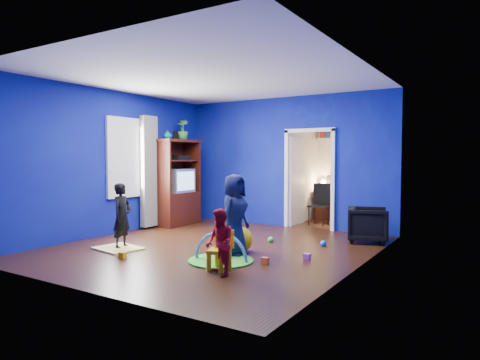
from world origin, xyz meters
The scene contains 33 objects.
floor centered at (0.00, 0.00, 0.00)m, with size 5.00×5.50×0.01m, color black.
ceiling centered at (0.00, 0.00, 2.90)m, with size 5.00×5.50×0.01m, color white.
wall_back centered at (0.00, 2.75, 1.45)m, with size 5.00×0.02×2.90m, color #0B0E7F.
wall_front centered at (0.00, -2.75, 1.45)m, with size 5.00×0.02×2.90m, color #0B0E7F.
wall_left centered at (-2.50, 0.00, 1.45)m, with size 0.02×5.50×2.90m, color #0B0E7F.
wall_right centered at (2.50, 0.00, 1.45)m, with size 0.02×5.50×2.90m, color #0B0E7F.
alcove centered at (0.60, 3.62, 1.25)m, with size 1.00×1.75×2.50m, color silver, non-canonical shape.
armchair centered at (2.10, 1.91, 0.32)m, with size 0.69×0.71×0.64m, color black.
child_black centered at (-1.30, -0.86, 0.56)m, with size 0.41×0.27×1.12m, color black.
child_navy centered at (0.61, -0.30, 0.64)m, with size 0.63×0.41×1.29m, color #0F1237.
toddler_red centered at (1.07, -1.37, 0.44)m, with size 0.43×0.33×0.88m, color red.
vase centered at (-2.20, 1.33, 2.06)m, with size 0.19×0.19×0.20m, color #0B4C5C.
potted_plant centered at (-2.20, 1.85, 2.20)m, with size 0.27×0.27×0.48m, color #337F2E.
tv_armoire centered at (-2.20, 1.63, 0.98)m, with size 0.58×1.14×1.96m, color #3C140A.
crt_tv centered at (-2.16, 1.63, 1.02)m, with size 0.46×0.70×0.54m, color silver.
yellow_blanket centered at (-1.30, -0.96, 0.01)m, with size 0.75×0.60×0.03m, color #F2E07A.
hopper_ball centered at (0.56, -0.05, 0.21)m, with size 0.42×0.42×0.42m, color yellow.
kid_chair centered at (0.92, -1.17, 0.25)m, with size 0.28×0.28×0.50m, color yellow.
play_mat centered at (0.65, -0.74, 0.01)m, with size 0.97×0.97×0.03m, color #319521.
toy_arch centered at (0.65, -0.74, 0.02)m, with size 0.87×0.87×0.05m, color #3F8CD8.
window_left centered at (-2.48, 0.35, 1.55)m, with size 0.03×0.95×1.55m, color white.
curtain centered at (-2.37, 0.90, 1.25)m, with size 0.14×0.42×2.40m, color slate.
doorway centered at (0.60, 2.75, 1.05)m, with size 1.16×0.10×2.10m, color white.
study_desk centered at (0.60, 4.26, 0.38)m, with size 0.88×0.44×0.75m, color #3D140A.
desk_monitor centered at (0.60, 4.38, 0.95)m, with size 0.40×0.05×0.32m, color black.
desk_lamp centered at (0.32, 4.32, 0.93)m, with size 0.14×0.14×0.14m, color #FFD88C.
folding_chair centered at (0.60, 3.30, 0.46)m, with size 0.40×0.40×0.92m, color black.
book_shelf centered at (0.60, 4.37, 2.02)m, with size 0.88×0.24×0.04m, color white.
toy_0 centered at (1.29, -0.53, 0.05)m, with size 0.10×0.08×0.10m, color orange.
toy_1 centered at (1.55, 1.12, 0.06)m, with size 0.11×0.11×0.11m, color blue.
toy_2 centered at (-0.73, -1.39, 0.05)m, with size 0.10×0.08×0.10m, color #FFB00D.
toy_3 centered at (0.61, 0.93, 0.06)m, with size 0.11×0.11×0.11m, color green.
toy_4 centered at (1.71, 0.03, 0.05)m, with size 0.10×0.08×0.10m, color #D44FCB.
Camera 1 is at (4.23, -5.93, 1.55)m, focal length 32.00 mm.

